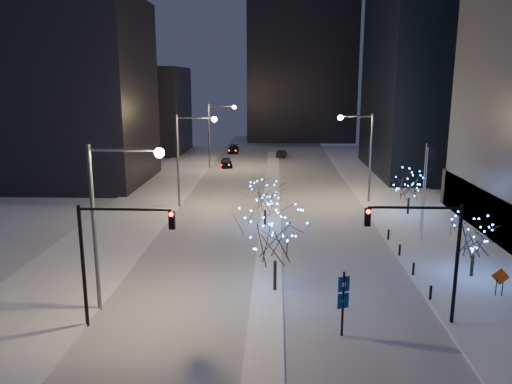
# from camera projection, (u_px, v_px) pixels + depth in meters

# --- Properties ---
(ground) EXTENTS (160.00, 160.00, 0.00)m
(ground) POSITION_uv_depth(u_px,v_px,m) (265.00, 329.00, 27.65)
(ground) COLOR white
(ground) RESTS_ON ground
(road) EXTENTS (20.00, 130.00, 0.02)m
(road) POSITION_uv_depth(u_px,v_px,m) (272.00, 192.00, 61.78)
(road) COLOR silver
(road) RESTS_ON ground
(median) EXTENTS (2.00, 80.00, 0.15)m
(median) POSITION_uv_depth(u_px,v_px,m) (271.00, 201.00, 56.89)
(median) COLOR white
(median) RESTS_ON ground
(east_sidewalk) EXTENTS (10.00, 90.00, 0.15)m
(east_sidewalk) POSITION_uv_depth(u_px,v_px,m) (431.00, 228.00, 46.53)
(east_sidewalk) COLOR white
(east_sidewalk) RESTS_ON ground
(west_sidewalk) EXTENTS (8.00, 90.00, 0.15)m
(west_sidewalk) POSITION_uv_depth(u_px,v_px,m) (124.00, 224.00, 47.69)
(west_sidewalk) COLOR white
(west_sidewalk) RESTS_ON ground
(filler_west_near) EXTENTS (22.00, 18.00, 24.00)m
(filler_west_near) POSITION_uv_depth(u_px,v_px,m) (59.00, 93.00, 65.17)
(filler_west_near) COLOR black
(filler_west_near) RESTS_ON ground
(filler_west_far) EXTENTS (18.00, 16.00, 16.00)m
(filler_west_far) POSITION_uv_depth(u_px,v_px,m) (138.00, 110.00, 95.21)
(filler_west_far) COLOR black
(filler_west_far) RESTS_ON ground
(horizon_block) EXTENTS (24.00, 14.00, 42.00)m
(horizon_block) POSITION_uv_depth(u_px,v_px,m) (301.00, 47.00, 112.56)
(horizon_block) COLOR black
(horizon_block) RESTS_ON ground
(street_lamp_w_near) EXTENTS (4.40, 0.56, 10.00)m
(street_lamp_w_near) POSITION_uv_depth(u_px,v_px,m) (111.00, 205.00, 28.54)
(street_lamp_w_near) COLOR #595E66
(street_lamp_w_near) RESTS_ON ground
(street_lamp_w_mid) EXTENTS (4.40, 0.56, 10.00)m
(street_lamp_w_mid) POSITION_uv_depth(u_px,v_px,m) (187.00, 148.00, 52.92)
(street_lamp_w_mid) COLOR #595E66
(street_lamp_w_mid) RESTS_ON ground
(street_lamp_w_far) EXTENTS (4.40, 0.56, 10.00)m
(street_lamp_w_far) POSITION_uv_depth(u_px,v_px,m) (216.00, 127.00, 77.30)
(street_lamp_w_far) COLOR #595E66
(street_lamp_w_far) RESTS_ON ground
(street_lamp_east) EXTENTS (3.90, 0.56, 10.00)m
(street_lamp_east) POSITION_uv_depth(u_px,v_px,m) (363.00, 146.00, 55.10)
(street_lamp_east) COLOR #595E66
(street_lamp_east) RESTS_ON ground
(traffic_signal_west) EXTENTS (5.26, 0.43, 7.00)m
(traffic_signal_west) POSITION_uv_depth(u_px,v_px,m) (110.00, 246.00, 26.94)
(traffic_signal_west) COLOR black
(traffic_signal_west) RESTS_ON ground
(traffic_signal_east) EXTENTS (5.26, 0.43, 7.00)m
(traffic_signal_east) POSITION_uv_depth(u_px,v_px,m) (430.00, 244.00, 27.22)
(traffic_signal_east) COLOR black
(traffic_signal_east) RESTS_ON ground
(flagpoles) EXTENTS (1.35, 2.60, 8.00)m
(flagpoles) POSITION_uv_depth(u_px,v_px,m) (425.00, 184.00, 42.89)
(flagpoles) COLOR silver
(flagpoles) RESTS_ON east_sidewalk
(bollards) EXTENTS (0.16, 12.16, 0.90)m
(bollards) POSITION_uv_depth(u_px,v_px,m) (406.00, 259.00, 36.86)
(bollards) COLOR black
(bollards) RESTS_ON east_sidewalk
(car_near) EXTENTS (2.40, 4.56, 1.48)m
(car_near) POSITION_uv_depth(u_px,v_px,m) (226.00, 163.00, 79.68)
(car_near) COLOR black
(car_near) RESTS_ON ground
(car_mid) EXTENTS (2.10, 4.28, 1.35)m
(car_mid) POSITION_uv_depth(u_px,v_px,m) (282.00, 154.00, 89.77)
(car_mid) COLOR black
(car_mid) RESTS_ON ground
(car_far) EXTENTS (2.04, 4.84, 1.39)m
(car_far) POSITION_uv_depth(u_px,v_px,m) (233.00, 149.00, 95.47)
(car_far) COLOR black
(car_far) RESTS_ON ground
(holiday_tree_median_near) EXTENTS (5.97, 5.97, 5.81)m
(holiday_tree_median_near) POSITION_uv_depth(u_px,v_px,m) (275.00, 235.00, 31.75)
(holiday_tree_median_near) COLOR black
(holiday_tree_median_near) RESTS_ON median
(holiday_tree_median_far) EXTENTS (4.21, 4.21, 4.33)m
(holiday_tree_median_far) POSITION_uv_depth(u_px,v_px,m) (265.00, 196.00, 46.68)
(holiday_tree_median_far) COLOR black
(holiday_tree_median_far) RESTS_ON median
(holiday_tree_plaza_near) EXTENTS (3.83, 3.83, 4.30)m
(holiday_tree_plaza_near) POSITION_uv_depth(u_px,v_px,m) (475.00, 237.00, 34.27)
(holiday_tree_plaza_near) COLOR black
(holiday_tree_plaza_near) RESTS_ON east_sidewalk
(holiday_tree_plaza_far) EXTENTS (4.36, 4.36, 4.81)m
(holiday_tree_plaza_far) POSITION_uv_depth(u_px,v_px,m) (410.00, 184.00, 50.49)
(holiday_tree_plaza_far) COLOR black
(holiday_tree_plaza_far) RESTS_ON east_sidewalk
(wayfinding_sign) EXTENTS (0.63, 0.33, 3.67)m
(wayfinding_sign) POSITION_uv_depth(u_px,v_px,m) (343.00, 297.00, 26.46)
(wayfinding_sign) COLOR black
(wayfinding_sign) RESTS_ON ground
(construction_sign) EXTENTS (1.09, 0.31, 1.84)m
(construction_sign) POSITION_uv_depth(u_px,v_px,m) (500.00, 279.00, 31.43)
(construction_sign) COLOR black
(construction_sign) RESTS_ON east_sidewalk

